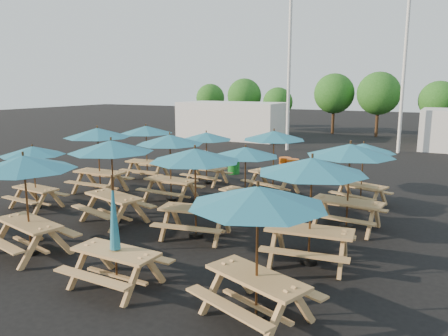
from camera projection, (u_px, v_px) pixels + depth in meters
The scene contains 29 objects.
ground at pixel (204, 206), 15.13m from camera, with size 120.00×120.00×0.00m, color black.
picnic_unit_1 at pixel (33, 154), 14.58m from camera, with size 2.28×2.28×2.15m.
picnic_unit_2 at pixel (98, 136), 16.63m from camera, with size 2.65×2.65×2.55m.
picnic_unit_3 at pixel (146, 132), 19.19m from camera, with size 2.52×2.52×2.39m.
picnic_unit_4 at pixel (24, 167), 10.47m from camera, with size 2.95×2.95×2.51m.
picnic_unit_5 at pixel (111, 150), 12.97m from camera, with size 3.07×3.07×2.55m.
picnic_unit_6 at pixel (170, 143), 15.44m from camera, with size 2.49×2.49×2.44m.
picnic_unit_7 at pixel (206, 139), 18.24m from camera, with size 2.33×2.33×2.21m.
picnic_unit_8 at pixel (115, 242), 8.96m from camera, with size 1.90×1.66×2.38m.
picnic_unit_9 at pixel (195, 159), 11.68m from camera, with size 2.88×2.88×2.50m.
picnic_unit_10 at pixel (245, 155), 14.02m from camera, with size 2.62×2.62×2.21m.
picnic_unit_11 at pixel (274, 138), 16.63m from camera, with size 3.01×3.01×2.44m.
picnic_unit_12 at pixel (258, 203), 7.48m from camera, with size 3.13×3.13×2.47m.
picnic_unit_13 at pixel (312, 171), 9.88m from camera, with size 2.81×2.81×2.56m.
picnic_unit_14 at pixel (350, 154), 12.37m from camera, with size 2.70×2.70×2.53m.
picnic_unit_15 at pixel (363, 151), 15.00m from camera, with size 2.72×2.72×2.19m.
waste_bin_0 at pixel (203, 160), 21.82m from camera, with size 0.55×0.55×0.89m, color gray.
waste_bin_1 at pixel (234, 164), 20.59m from camera, with size 0.55×0.55×0.89m, color #188427.
waste_bin_2 at pixel (285, 167), 19.95m from camera, with size 0.55×0.55×0.89m, color #CC4F0C.
waste_bin_3 at pixel (293, 169), 19.50m from camera, with size 0.55×0.55×0.89m, color #CC4F0C.
mast_0 at pixel (290, 54), 27.07m from camera, with size 0.20×0.20×12.00m, color silver.
mast_1 at pixel (405, 53), 25.83m from camera, with size 0.20×0.20×12.00m, color silver.
event_tent_0 at pixel (232, 120), 34.17m from camera, with size 8.00×4.00×2.80m, color silver.
tree_0 at pixel (210, 98), 42.98m from camera, with size 2.80×2.80×4.24m.
tree_1 at pixel (244, 96), 39.76m from camera, with size 3.11×3.11×4.72m.
tree_2 at pixel (278, 102), 38.10m from camera, with size 2.59×2.59×3.93m.
tree_3 at pixel (334, 94), 36.75m from camera, with size 3.36×3.36×5.09m.
tree_4 at pixel (379, 93), 34.67m from camera, with size 3.41×3.41×5.17m.
tree_5 at pixel (439, 100), 33.14m from camera, with size 2.94×2.94×4.45m.
Camera 1 is at (7.44, -12.59, 4.15)m, focal length 35.00 mm.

